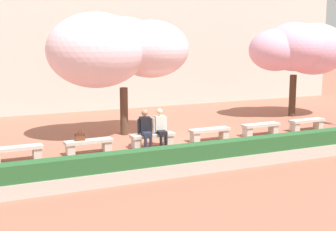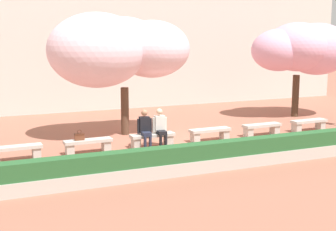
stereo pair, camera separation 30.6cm
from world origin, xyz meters
name	(u,v)px [view 2 (the right image)]	position (x,y,z in m)	size (l,w,h in m)	color
ground_plane	(182,144)	(0.00, 0.00, 0.00)	(100.00, 100.00, 0.00)	#9E604C
building_facade	(100,21)	(0.00, 10.33, 4.52)	(28.00, 4.00, 9.04)	beige
stone_bench_west_end	(16,151)	(-5.54, 0.00, 0.29)	(1.55, 0.44, 0.45)	#BCB7AD
stone_bench_near_west	(88,144)	(-3.33, 0.00, 0.29)	(1.55, 0.44, 0.45)	#BCB7AD
stone_bench_center	(152,138)	(-1.11, 0.00, 0.29)	(1.55, 0.44, 0.45)	#BCB7AD
stone_bench_near_east	(210,133)	(1.11, 0.00, 0.29)	(1.55, 0.44, 0.45)	#BCB7AD
stone_bench_east_end	(262,128)	(3.33, 0.00, 0.29)	(1.55, 0.44, 0.45)	#BCB7AD
stone_bench_far_east	(309,124)	(5.54, 0.00, 0.29)	(1.55, 0.44, 0.45)	#BCB7AD
person_seated_left	(145,127)	(-1.39, -0.05, 0.70)	(0.51, 0.71, 1.29)	black
person_seated_right	(160,126)	(-0.84, -0.05, 0.70)	(0.51, 0.70, 1.29)	black
handbag	(79,136)	(-3.60, 0.01, 0.58)	(0.30, 0.15, 0.34)	brown
cherry_tree_main	(120,49)	(-1.53, 2.16, 3.25)	(5.39, 3.17, 4.56)	#513828
cherry_tree_secondary	(302,49)	(7.42, 2.90, 3.14)	(4.77, 3.22, 4.33)	#473323
planter_hedge_foreground	(231,154)	(0.00, -3.27, 0.39)	(14.88, 0.50, 0.80)	#BCB7AD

